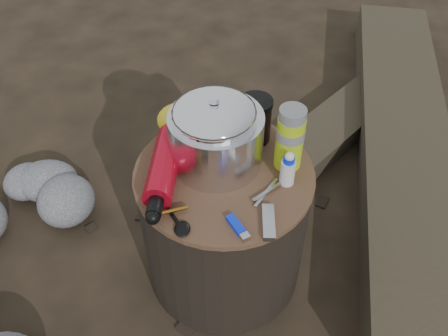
{
  "coord_description": "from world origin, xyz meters",
  "views": [
    {
      "loc": [
        0.01,
        -0.97,
        1.46
      ],
      "look_at": [
        0.0,
        0.0,
        0.48
      ],
      "focal_mm": 40.27,
      "sensor_mm": 36.0,
      "label": 1
    }
  ],
  "objects_px": {
    "stump": "(224,225)",
    "log_main": "(402,141)",
    "travel_mug": "(255,120)",
    "fuel_bottle": "(164,166)",
    "thermos": "(290,138)",
    "camping_pot": "(215,134)"
  },
  "relations": [
    {
      "from": "stump",
      "to": "log_main",
      "type": "xyz_separation_m",
      "value": [
        0.72,
        0.55,
        -0.15
      ]
    },
    {
      "from": "fuel_bottle",
      "to": "travel_mug",
      "type": "distance_m",
      "value": 0.3
    },
    {
      "from": "log_main",
      "to": "thermos",
      "type": "relative_size",
      "value": 10.4
    },
    {
      "from": "stump",
      "to": "thermos",
      "type": "distance_m",
      "value": 0.37
    },
    {
      "from": "stump",
      "to": "fuel_bottle",
      "type": "relative_size",
      "value": 1.55
    },
    {
      "from": "log_main",
      "to": "camping_pot",
      "type": "bearing_deg",
      "value": -135.94
    },
    {
      "from": "travel_mug",
      "to": "stump",
      "type": "bearing_deg",
      "value": -121.42
    },
    {
      "from": "log_main",
      "to": "fuel_bottle",
      "type": "distance_m",
      "value": 1.13
    },
    {
      "from": "thermos",
      "to": "travel_mug",
      "type": "xyz_separation_m",
      "value": [
        -0.09,
        0.11,
        -0.03
      ]
    },
    {
      "from": "travel_mug",
      "to": "thermos",
      "type": "bearing_deg",
      "value": -50.57
    },
    {
      "from": "stump",
      "to": "camping_pot",
      "type": "xyz_separation_m",
      "value": [
        -0.03,
        0.04,
        0.34
      ]
    },
    {
      "from": "thermos",
      "to": "travel_mug",
      "type": "height_order",
      "value": "thermos"
    },
    {
      "from": "thermos",
      "to": "travel_mug",
      "type": "relative_size",
      "value": 1.38
    },
    {
      "from": "camping_pot",
      "to": "fuel_bottle",
      "type": "bearing_deg",
      "value": -157.7
    },
    {
      "from": "thermos",
      "to": "travel_mug",
      "type": "distance_m",
      "value": 0.14
    },
    {
      "from": "thermos",
      "to": "travel_mug",
      "type": "bearing_deg",
      "value": 129.43
    },
    {
      "from": "stump",
      "to": "travel_mug",
      "type": "distance_m",
      "value": 0.34
    },
    {
      "from": "stump",
      "to": "log_main",
      "type": "distance_m",
      "value": 0.92
    },
    {
      "from": "stump",
      "to": "thermos",
      "type": "xyz_separation_m",
      "value": [
        0.18,
        0.04,
        0.33
      ]
    },
    {
      "from": "travel_mug",
      "to": "camping_pot",
      "type": "bearing_deg",
      "value": -137.67
    },
    {
      "from": "camping_pot",
      "to": "thermos",
      "type": "height_order",
      "value": "camping_pot"
    },
    {
      "from": "stump",
      "to": "log_main",
      "type": "height_order",
      "value": "stump"
    }
  ]
}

